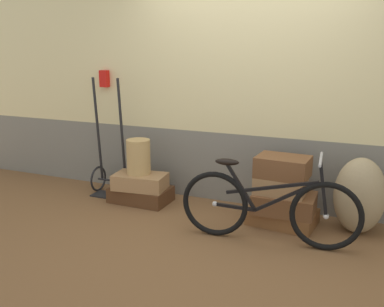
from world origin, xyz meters
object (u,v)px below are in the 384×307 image
at_px(suitcase_2, 282,217).
at_px(suitcase_4, 281,185).
at_px(suitcase_3, 284,203).
at_px(suitcase_5, 283,167).
at_px(bicycle, 268,207).
at_px(suitcase_0, 141,194).
at_px(burlap_sack, 359,196).
at_px(suitcase_1, 140,181).
at_px(luggage_trolley, 111,169).
at_px(wicker_basket, 139,157).

bearing_deg(suitcase_2, suitcase_4, -114.84).
bearing_deg(suitcase_3, suitcase_2, 109.77).
relative_size(suitcase_3, suitcase_5, 1.19).
height_order(suitcase_4, bicycle, bicycle).
relative_size(suitcase_0, burlap_sack, 0.91).
bearing_deg(bicycle, suitcase_1, 164.28).
xyz_separation_m(suitcase_0, bicycle, (1.59, -0.48, 0.25)).
relative_size(suitcase_0, suitcase_3, 1.13).
relative_size(suitcase_0, luggage_trolley, 0.48).
xyz_separation_m(suitcase_4, bicycle, (-0.02, -0.45, -0.08)).
relative_size(suitcase_0, suitcase_4, 1.39).
bearing_deg(luggage_trolley, suitcase_2, -2.76).
xyz_separation_m(suitcase_0, suitcase_3, (1.65, -0.04, 0.15)).
bearing_deg(suitcase_0, suitcase_4, -0.87).
bearing_deg(wicker_basket, luggage_trolley, 164.66).
bearing_deg(suitcase_5, luggage_trolley, 179.57).
bearing_deg(suitcase_3, suitcase_1, 179.05).
distance_m(luggage_trolley, bicycle, 2.14).
bearing_deg(suitcase_1, suitcase_4, -6.42).
distance_m(wicker_basket, burlap_sack, 2.34).
distance_m(wicker_basket, bicycle, 1.67).
bearing_deg(wicker_basket, burlap_sack, 2.23).
height_order(suitcase_0, bicycle, bicycle).
xyz_separation_m(suitcase_0, suitcase_2, (1.63, 0.01, -0.01)).
bearing_deg(suitcase_2, suitcase_1, -172.47).
height_order(suitcase_2, suitcase_4, suitcase_4).
bearing_deg(suitcase_2, luggage_trolley, -177.06).
bearing_deg(burlap_sack, suitcase_1, -177.12).
relative_size(suitcase_3, suitcase_4, 1.23).
distance_m(suitcase_1, luggage_trolley, 0.52).
relative_size(suitcase_1, suitcase_3, 0.98).
relative_size(suitcase_3, luggage_trolley, 0.42).
xyz_separation_m(suitcase_0, suitcase_1, (0.02, -0.04, 0.17)).
height_order(suitcase_3, suitcase_4, suitcase_4).
distance_m(suitcase_2, suitcase_3, 0.17).
relative_size(suitcase_1, suitcase_5, 1.16).
height_order(suitcase_1, burlap_sack, burlap_sack).
bearing_deg(bicycle, suitcase_0, 163.02).
bearing_deg(suitcase_1, luggage_trolley, 156.11).
distance_m(suitcase_4, luggage_trolley, 2.08).
relative_size(wicker_basket, burlap_sack, 0.53).
height_order(suitcase_3, burlap_sack, burlap_sack).
relative_size(suitcase_2, wicker_basket, 1.66).
bearing_deg(wicker_basket, suitcase_5, -0.45).
relative_size(suitcase_2, suitcase_5, 1.29).
height_order(burlap_sack, bicycle, bicycle).
distance_m(suitcase_1, bicycle, 1.63).
bearing_deg(bicycle, wicker_basket, 163.71).
xyz_separation_m(suitcase_2, luggage_trolley, (-2.10, 0.10, 0.24)).
bearing_deg(suitcase_3, suitcase_5, 163.60).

